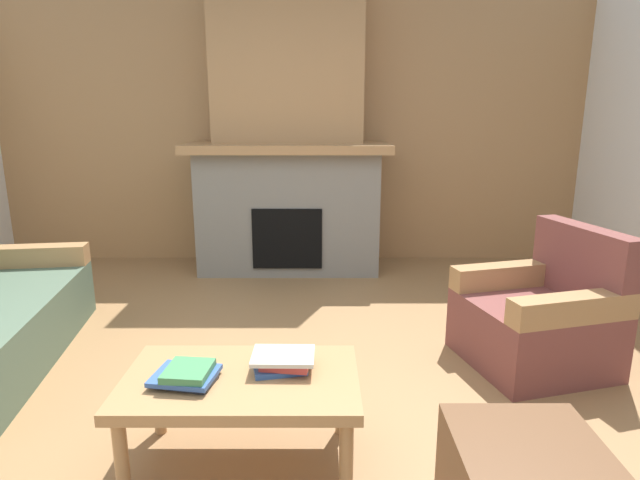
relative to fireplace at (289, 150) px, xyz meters
name	(u,v)px	position (x,y,z in m)	size (l,w,h in m)	color
ground	(263,410)	(0.00, -2.62, -1.16)	(9.00, 9.00, 0.00)	olive
wall_back_wood_panel	(291,128)	(0.00, 0.38, 0.19)	(6.00, 0.12, 2.70)	#A87A4C
fireplace	(289,150)	(0.00, 0.00, 0.00)	(1.90, 0.82, 2.70)	gray
armchair	(542,318)	(1.65, -2.07, -0.87)	(0.93, 0.93, 0.85)	brown
coffee_table	(242,388)	(-0.04, -3.06, -0.79)	(1.00, 0.60, 0.43)	#A87A4C
book_stack_near_edge	(188,375)	(-0.25, -3.11, -0.70)	(0.28, 0.25, 0.07)	#2D2D33
book_stack_center	(284,361)	(0.14, -3.00, -0.70)	(0.28, 0.21, 0.07)	#335699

